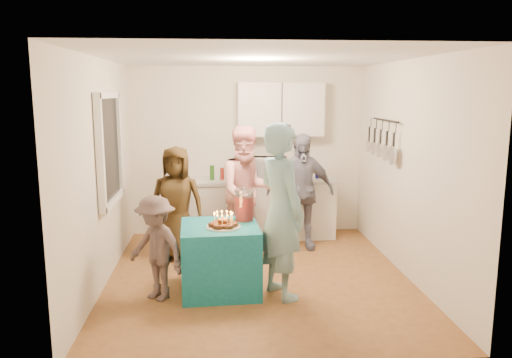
{
  "coord_description": "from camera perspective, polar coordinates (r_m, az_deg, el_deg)",
  "views": [
    {
      "loc": [
        -0.51,
        -5.73,
        2.24
      ],
      "look_at": [
        0.0,
        0.35,
        1.15
      ],
      "focal_mm": 35.0,
      "sensor_mm": 36.0,
      "label": 1
    }
  ],
  "objects": [
    {
      "name": "woman_back_left",
      "position": [
        6.73,
        -9.05,
        -2.72
      ],
      "size": [
        0.8,
        0.58,
        1.52
      ],
      "primitive_type": "imported",
      "rotation": [
        0.0,
        0.0,
        -0.14
      ],
      "color": "brown",
      "rests_on": "floor"
    },
    {
      "name": "floor",
      "position": [
        6.17,
        0.28,
        -11.15
      ],
      "size": [
        4.0,
        4.0,
        0.0
      ],
      "primitive_type": "plane",
      "color": "brown",
      "rests_on": "ground"
    },
    {
      "name": "woman_back_right",
      "position": [
        7.07,
        5.08,
        -1.44
      ],
      "size": [
        0.99,
        0.46,
        1.65
      ],
      "primitive_type": "imported",
      "rotation": [
        0.0,
        0.0,
        0.06
      ],
      "color": "black",
      "rests_on": "floor"
    },
    {
      "name": "back_wall",
      "position": [
        7.8,
        -1.01,
        3.21
      ],
      "size": [
        3.6,
        3.6,
        0.0
      ],
      "primitive_type": "plane",
      "color": "silver",
      "rests_on": "floor"
    },
    {
      "name": "window_night",
      "position": [
        6.19,
        -16.53,
        3.32
      ],
      "size": [
        0.04,
        1.0,
        1.2
      ],
      "primitive_type": "cube",
      "color": "black",
      "rests_on": "left_wall"
    },
    {
      "name": "microwave",
      "position": [
        7.56,
        1.25,
        1.24
      ],
      "size": [
        0.65,
        0.5,
        0.32
      ],
      "primitive_type": "imported",
      "rotation": [
        0.0,
        0.0,
        -0.18
      ],
      "color": "white",
      "rests_on": "countertop"
    },
    {
      "name": "child_near_left",
      "position": [
        5.49,
        -11.35,
        -7.75
      ],
      "size": [
        0.84,
        0.8,
        1.15
      ],
      "primitive_type": "imported",
      "rotation": [
        0.0,
        0.0,
        -0.7
      ],
      "color": "#4D3E3E",
      "rests_on": "floor"
    },
    {
      "name": "right_wall",
      "position": [
        6.25,
        16.97,
        1.04
      ],
      "size": [
        4.0,
        4.0,
        0.0
      ],
      "primitive_type": "plane",
      "color": "silver",
      "rests_on": "floor"
    },
    {
      "name": "party_table",
      "position": [
        5.68,
        -4.12,
        -9.01
      ],
      "size": [
        0.89,
        0.89,
        0.76
      ],
      "primitive_type": "cube",
      "rotation": [
        0.0,
        0.0,
        0.05
      ],
      "color": "#126C7D",
      "rests_on": "floor"
    },
    {
      "name": "pot_rack",
      "position": [
        6.83,
        14.32,
        4.45
      ],
      "size": [
        0.12,
        1.0,
        0.6
      ],
      "primitive_type": "cube",
      "color": "black",
      "rests_on": "right_wall"
    },
    {
      "name": "woman_back_center",
      "position": [
        6.71,
        -0.94,
        -1.49
      ],
      "size": [
        1.0,
        0.86,
        1.78
      ],
      "primitive_type": "imported",
      "rotation": [
        0.0,
        0.0,
        0.24
      ],
      "color": "pink",
      "rests_on": "floor"
    },
    {
      "name": "left_wall",
      "position": [
        5.94,
        -17.27,
        0.58
      ],
      "size": [
        4.0,
        4.0,
        0.0
      ],
      "primitive_type": "plane",
      "color": "silver",
      "rests_on": "floor"
    },
    {
      "name": "man_birthday",
      "position": [
        5.38,
        2.89,
        -3.68
      ],
      "size": [
        0.71,
        0.83,
        1.91
      ],
      "primitive_type": "imported",
      "rotation": [
        0.0,
        0.0,
        2.0
      ],
      "color": "#81AFBC",
      "rests_on": "floor"
    },
    {
      "name": "punch_jar",
      "position": [
        5.73,
        -1.36,
        -3.07
      ],
      "size": [
        0.22,
        0.22,
        0.34
      ],
      "primitive_type": "cylinder",
      "color": "#AD0D11",
      "rests_on": "party_table"
    },
    {
      "name": "countertop",
      "position": [
        7.58,
        0.65,
        -0.16
      ],
      "size": [
        2.24,
        0.62,
        0.05
      ],
      "primitive_type": "cube",
      "color": "beige",
      "rests_on": "counter"
    },
    {
      "name": "counter",
      "position": [
        7.68,
        0.65,
        -3.51
      ],
      "size": [
        2.2,
        0.58,
        0.86
      ],
      "primitive_type": "cube",
      "color": "white",
      "rests_on": "floor"
    },
    {
      "name": "upper_cabinet",
      "position": [
        7.65,
        2.82,
        7.95
      ],
      "size": [
        1.3,
        0.3,
        0.8
      ],
      "primitive_type": "cube",
      "color": "white",
      "rests_on": "back_wall"
    },
    {
      "name": "ceiling",
      "position": [
        5.76,
        0.3,
        13.72
      ],
      "size": [
        4.0,
        4.0,
        0.0
      ],
      "primitive_type": "plane",
      "color": "white",
      "rests_on": "floor"
    },
    {
      "name": "donut_cake",
      "position": [
        5.46,
        -3.76,
        -4.64
      ],
      "size": [
        0.38,
        0.38,
        0.18
      ],
      "primitive_type": null,
      "color": "#381C0C",
      "rests_on": "party_table"
    }
  ]
}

